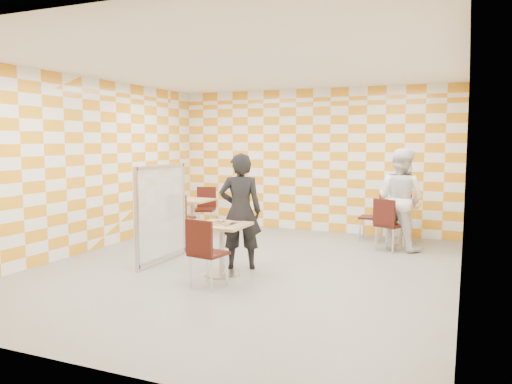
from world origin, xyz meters
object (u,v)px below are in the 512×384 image
chair_second_front (387,221)px  sport_bottle (394,198)px  chair_second_side (376,213)px  main_table (222,240)px  partition (162,213)px  man_dark (240,211)px  man_white (400,199)px  soda_bottle (410,199)px  chair_main_front (204,248)px  second_table (400,217)px  empty_table (193,211)px  chair_empty_far (206,205)px  chair_empty_near (179,214)px

chair_second_front → sport_bottle: sport_bottle is taller
chair_second_side → main_table: bearing=-115.6°
partition → man_dark: size_ratio=0.89×
man_white → soda_bottle: bearing=-79.7°
sport_bottle → chair_second_front: bearing=-89.9°
chair_main_front → soda_bottle: (2.14, 3.93, 0.31)m
second_table → chair_main_front: (-1.98, -3.93, 0.04)m
empty_table → man_white: bearing=5.7°
partition → man_white: 4.14m
chair_empty_far → sport_bottle: 3.92m
chair_main_front → man_dark: (-0.01, 1.15, 0.33)m
second_table → chair_main_front: chair_main_front is taller
second_table → empty_table: size_ratio=1.00×
man_white → sport_bottle: man_white is taller
sport_bottle → chair_second_side: bearing=179.7°
main_table → man_white: size_ratio=0.42×
main_table → chair_main_front: chair_main_front is taller
soda_bottle → second_table: bearing=179.7°
partition → empty_table: bearing=107.3°
main_table → partition: partition is taller
second_table → chair_empty_far: size_ratio=0.81×
man_dark → sport_bottle: bearing=-145.9°
chair_second_side → chair_empty_near: 3.75m
sport_bottle → man_white: bearing=-72.6°
chair_empty_far → man_white: 4.11m
main_table → partition: 1.30m
man_dark → empty_table: bearing=-67.4°
chair_empty_near → sport_bottle: sport_bottle is taller
chair_main_front → partition: size_ratio=0.60×
chair_second_side → chair_empty_near: size_ratio=1.00×
chair_empty_near → chair_main_front: bearing=-52.3°
partition → man_dark: bearing=6.2°
chair_second_side → partition: partition is taller
empty_table → chair_second_front: 3.80m
main_table → chair_main_front: (0.09, -0.67, 0.04)m
chair_empty_near → empty_table: bearing=96.7°
chair_empty_far → partition: 2.87m
main_table → man_white: bearing=52.7°
man_white → soda_bottle: size_ratio=7.77×
chair_second_front → chair_second_side: (-0.33, 0.85, 0.00)m
main_table → partition: (-1.23, 0.34, 0.28)m
empty_table → chair_second_side: (3.47, 0.97, 0.04)m
second_table → empty_table: same height
second_table → empty_table: bearing=-167.2°
main_table → man_white: man_white is taller
empty_table → chair_main_front: 3.61m
chair_main_front → chair_empty_far: (-2.05, 3.77, 0.00)m
chair_second_front → chair_empty_far: size_ratio=1.00×
chair_empty_near → partition: 1.55m
sport_bottle → chair_empty_near: bearing=-156.9°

